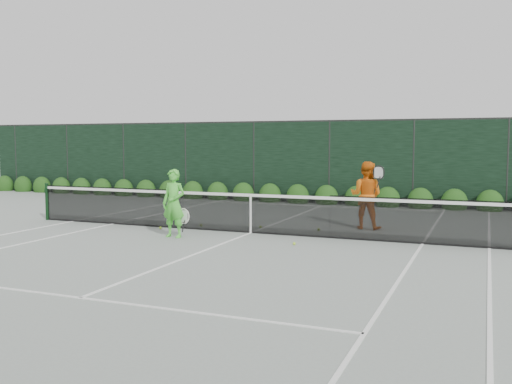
% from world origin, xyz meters
% --- Properties ---
extents(ground, '(80.00, 80.00, 0.00)m').
position_xyz_m(ground, '(0.00, 0.00, 0.00)').
color(ground, gray).
rests_on(ground, ground).
extents(tennis_net, '(12.90, 0.10, 1.07)m').
position_xyz_m(tennis_net, '(-0.02, 0.00, 0.53)').
color(tennis_net, black).
rests_on(tennis_net, ground).
extents(player_woman, '(0.66, 0.42, 1.62)m').
position_xyz_m(player_woman, '(-1.45, -1.25, 0.81)').
color(player_woman, '#4DCB3B').
rests_on(player_woman, ground).
extents(player_man, '(0.96, 0.74, 1.75)m').
position_xyz_m(player_man, '(2.50, 1.80, 0.88)').
color(player_man, orange).
rests_on(player_man, ground).
extents(court_lines, '(11.03, 23.83, 0.01)m').
position_xyz_m(court_lines, '(0.00, 0.00, 0.01)').
color(court_lines, white).
rests_on(court_lines, ground).
extents(windscreen_fence, '(32.00, 21.07, 3.06)m').
position_xyz_m(windscreen_fence, '(0.00, -2.71, 1.51)').
color(windscreen_fence, black).
rests_on(windscreen_fence, ground).
extents(hedge_row, '(31.66, 0.65, 0.94)m').
position_xyz_m(hedge_row, '(-0.00, 7.15, 0.23)').
color(hedge_row, '#173C10').
rests_on(hedge_row, ground).
extents(tennis_balls, '(4.01, 2.32, 0.07)m').
position_xyz_m(tennis_balls, '(-0.28, 0.34, 0.03)').
color(tennis_balls, '#A7D830').
rests_on(tennis_balls, ground).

